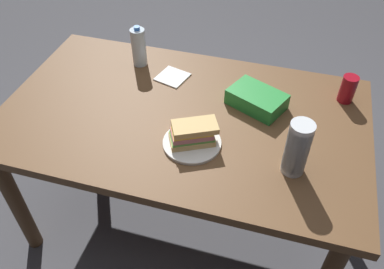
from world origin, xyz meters
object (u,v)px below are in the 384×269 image
object	(u,v)px
dining_table	(183,129)
sandwich	(193,134)
chip_bag	(257,99)
plastic_cup_stack	(297,148)
paper_plate	(192,143)
water_bottle_tall	(139,47)
soda_can_red	(348,89)

from	to	relation	value
dining_table	sandwich	world-z (taller)	sandwich
chip_bag	plastic_cup_stack	world-z (taller)	plastic_cup_stack
paper_plate	water_bottle_tall	distance (m)	0.61
dining_table	paper_plate	distance (m)	0.21
paper_plate	sandwich	size ratio (longest dim) A/B	1.13
sandwich	soda_can_red	distance (m)	0.71
sandwich	soda_can_red	world-z (taller)	soda_can_red
paper_plate	soda_can_red	distance (m)	0.72
chip_bag	dining_table	bearing A→B (deg)	50.01
soda_can_red	paper_plate	bearing A→B (deg)	-141.83
dining_table	soda_can_red	size ratio (longest dim) A/B	12.55
soda_can_red	water_bottle_tall	size ratio (longest dim) A/B	0.61
chip_bag	plastic_cup_stack	size ratio (longest dim) A/B	1.04
plastic_cup_stack	paper_plate	bearing A→B (deg)	176.19
paper_plate	plastic_cup_stack	size ratio (longest dim) A/B	1.03
dining_table	water_bottle_tall	world-z (taller)	water_bottle_tall
soda_can_red	plastic_cup_stack	bearing A→B (deg)	-110.81
dining_table	paper_plate	world-z (taller)	paper_plate
sandwich	plastic_cup_stack	size ratio (longest dim) A/B	0.91
paper_plate	chip_bag	bearing A→B (deg)	56.29
dining_table	plastic_cup_stack	world-z (taller)	plastic_cup_stack
dining_table	chip_bag	distance (m)	0.34
paper_plate	plastic_cup_stack	bearing A→B (deg)	-3.81
chip_bag	plastic_cup_stack	xyz separation A→B (m)	(0.19, -0.32, 0.08)
water_bottle_tall	plastic_cup_stack	size ratio (longest dim) A/B	0.90
dining_table	soda_can_red	xyz separation A→B (m)	(0.65, 0.28, 0.15)
dining_table	plastic_cup_stack	size ratio (longest dim) A/B	6.93
sandwich	chip_bag	xyz separation A→B (m)	(0.20, 0.30, -0.02)
dining_table	water_bottle_tall	distance (m)	0.46
soda_can_red	dining_table	bearing A→B (deg)	-156.66
paper_plate	water_bottle_tall	world-z (taller)	water_bottle_tall
chip_bag	soda_can_red	bearing A→B (deg)	-133.93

